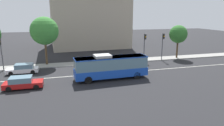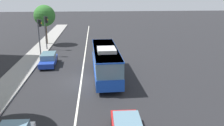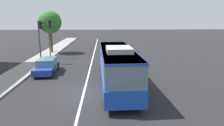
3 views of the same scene
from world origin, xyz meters
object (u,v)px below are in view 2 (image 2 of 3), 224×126
traffic_light_near_corner (46,27)px  street_tree_kerbside_centre (45,16)px  transit_bus (106,61)px  sedan_blue (48,59)px  traffic_light_far_corner (40,31)px

traffic_light_near_corner → street_tree_kerbside_centre: size_ratio=0.79×
transit_bus → sedan_blue: 8.35m
traffic_light_near_corner → traffic_light_far_corner: same height
traffic_light_far_corner → street_tree_kerbside_centre: (7.46, 0.72, 1.26)m
sedan_blue → traffic_light_far_corner: 5.41m
transit_bus → traffic_light_far_corner: 12.48m
traffic_light_near_corner → traffic_light_far_corner: (-3.67, 0.16, 0.00)m
traffic_light_near_corner → traffic_light_far_corner: 3.68m
traffic_light_near_corner → traffic_light_far_corner: size_ratio=1.00×
sedan_blue → traffic_light_near_corner: size_ratio=0.88×
transit_bus → sedan_blue: bearing=54.4°
transit_bus → street_tree_kerbside_centre: bearing=27.8°
traffic_light_far_corner → sedan_blue: bearing=-69.9°
sedan_blue → street_tree_kerbside_centre: size_ratio=0.69×
transit_bus → traffic_light_far_corner: size_ratio=1.94×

